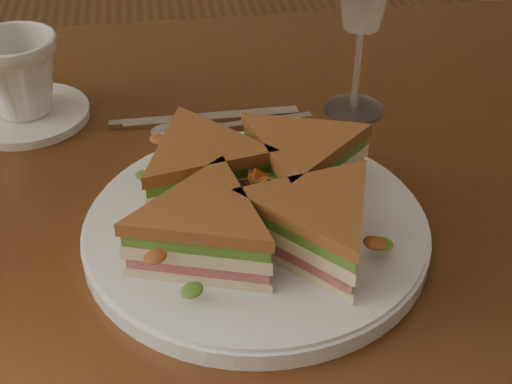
# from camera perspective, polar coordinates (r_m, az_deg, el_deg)

# --- Properties ---
(table) EXTENTS (1.20, 0.80, 0.75)m
(table) POSITION_cam_1_polar(r_m,az_deg,el_deg) (0.79, -3.21, -4.33)
(table) COLOR #371B0C
(table) RESTS_ON ground
(plate) EXTENTS (0.31, 0.31, 0.02)m
(plate) POSITION_cam_1_polar(r_m,az_deg,el_deg) (0.64, 0.00, -3.05)
(plate) COLOR white
(plate) RESTS_ON table
(sandwich_wedges) EXTENTS (0.29, 0.29, 0.06)m
(sandwich_wedges) POSITION_cam_1_polar(r_m,az_deg,el_deg) (0.62, 0.00, -0.38)
(sandwich_wedges) COLOR beige
(sandwich_wedges) RESTS_ON plate
(crisps_mound) EXTENTS (0.09, 0.09, 0.05)m
(crisps_mound) POSITION_cam_1_polar(r_m,az_deg,el_deg) (0.62, 0.00, -0.67)
(crisps_mound) COLOR #BA5117
(crisps_mound) RESTS_ON plate
(spoon) EXTENTS (0.18, 0.04, 0.01)m
(spoon) POSITION_cam_1_polar(r_m,az_deg,el_deg) (0.79, -5.10, 4.99)
(spoon) COLOR silver
(spoon) RESTS_ON table
(knife) EXTENTS (0.22, 0.02, 0.00)m
(knife) POSITION_cam_1_polar(r_m,az_deg,el_deg) (0.81, -4.63, 5.85)
(knife) COLOR silver
(knife) RESTS_ON table
(saucer) EXTENTS (0.14, 0.14, 0.01)m
(saucer) POSITION_cam_1_polar(r_m,az_deg,el_deg) (0.85, -17.83, 5.92)
(saucer) COLOR white
(saucer) RESTS_ON table
(coffee_cup) EXTENTS (0.12, 0.12, 0.09)m
(coffee_cup) POSITION_cam_1_polar(r_m,az_deg,el_deg) (0.83, -18.45, 8.86)
(coffee_cup) COLOR white
(coffee_cup) RESTS_ON saucer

